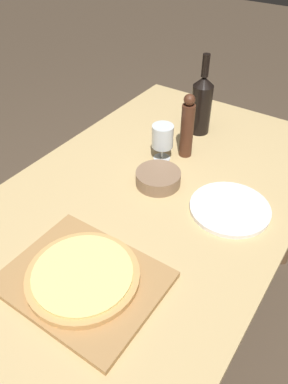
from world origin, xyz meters
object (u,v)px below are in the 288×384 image
Objects in this scene: pizza at (83,275)px; wine_bottle at (202,104)px; pepper_mill at (187,127)px; small_bowl at (158,178)px; wine_glass at (163,137)px.

wine_bottle is at bearing 97.35° from pizza.
pizza is 1.19× the size of pepper_mill.
pepper_mill is at bearing 96.20° from pizza.
pizza is at bearing -82.30° from small_bowl.
pepper_mill is at bearing -78.50° from wine_bottle.
wine_glass is at bearing -128.56° from pepper_mill.
wine_bottle is 2.09× the size of small_bowl.
wine_bottle is at bearing 85.24° from wine_glass.
pizza is at bearing -77.55° from wine_glass.
small_bowl is (0.05, -0.39, -0.10)m from wine_bottle.
pizza is 2.10× the size of wine_glass.
pizza is 0.61m from wine_glass.
wine_glass is at bearing 102.45° from pizza.
pepper_mill is (-0.07, 0.67, 0.09)m from pizza.
pepper_mill reaches higher than small_bowl.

